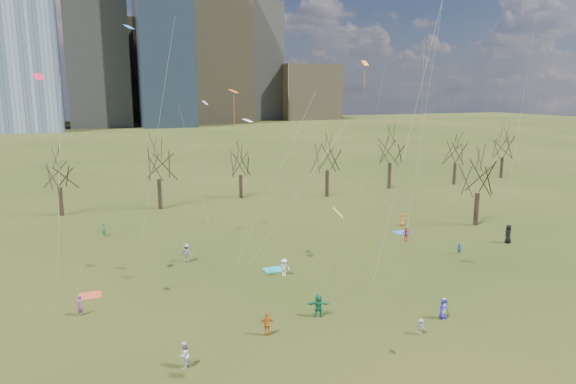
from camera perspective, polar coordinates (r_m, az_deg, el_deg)
name	(u,v)px	position (r m, az deg, el deg)	size (l,w,h in m)	color
ground	(355,328)	(35.53, 7.46, -14.77)	(500.00, 500.00, 0.00)	black
downtown_skyline	(109,33)	(239.86, -19.31, 16.35)	(212.50, 78.00, 118.00)	slate
bare_tree_row	(215,163)	(67.48, -8.07, 3.18)	(113.04, 29.80, 9.50)	black
blanket_teal	(273,270)	(45.56, -1.65, -8.63)	(1.60, 1.50, 0.03)	teal
blanket_navy	(402,232)	(58.31, 12.52, -4.41)	(1.60, 1.50, 0.03)	blue
blanket_crimson	(90,295)	(43.02, -21.11, -10.66)	(1.60, 1.50, 0.03)	#C43F27
person_0	(443,309)	(37.79, 16.89, -12.29)	(0.73, 0.47, 1.49)	#2D27A9
person_1	(444,309)	(37.79, 16.98, -12.28)	(0.55, 0.36, 1.50)	white
person_3	(421,327)	(35.25, 14.52, -14.29)	(0.71, 0.41, 1.09)	slate
person_4	(267,324)	(34.00, -2.32, -14.46)	(0.92, 0.38, 1.57)	#CD5F16
person_5	(318,305)	(36.55, 3.39, -12.47)	(1.56, 0.50, 1.68)	#1A7549
person_6	(508,234)	(57.58, 23.29, -4.30)	(0.95, 0.62, 1.94)	black
person_7	(80,305)	(39.48, -22.14, -11.58)	(0.56, 0.37, 1.53)	#8C4890
person_8	(459,248)	(52.46, 18.49, -5.97)	(0.48, 0.38, 0.99)	#2651A8
person_9	(284,267)	(43.98, -0.45, -8.36)	(0.97, 0.56, 1.51)	silver
person_10	(406,234)	(55.04, 12.97, -4.60)	(0.86, 0.36, 1.46)	red
person_12	(402,220)	(61.01, 12.58, -3.03)	(0.70, 0.45, 1.42)	#CD6616
person_13	(104,230)	(58.82, -19.77, -3.98)	(0.52, 0.34, 1.43)	#176958
person_14	(184,355)	(31.08, -11.48, -17.32)	(0.77, 0.60, 1.58)	silver
person_15	(187,253)	(48.20, -11.19, -6.63)	(1.14, 0.65, 1.76)	slate
kites_airborne	(386,115)	(45.72, 10.86, 8.38)	(60.36, 45.65, 33.59)	#FD5A15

